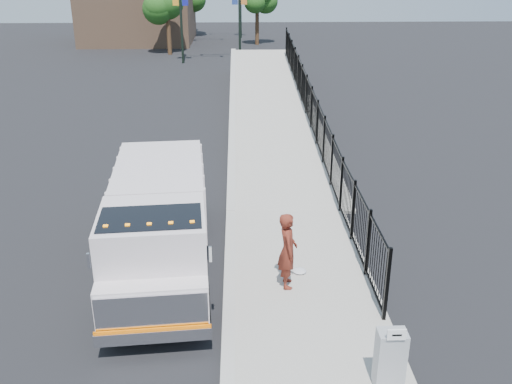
{
  "coord_description": "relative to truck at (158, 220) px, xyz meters",
  "views": [
    {
      "loc": [
        0.27,
        -12.82,
        7.88
      ],
      "look_at": [
        0.75,
        2.0,
        1.65
      ],
      "focal_mm": 40.0,
      "sensor_mm": 36.0,
      "label": 1
    }
  ],
  "objects": [
    {
      "name": "truck",
      "position": [
        0.0,
        0.0,
        0.0
      ],
      "size": [
        3.06,
        7.8,
        2.61
      ],
      "rotation": [
        0.0,
        0.0,
        0.08
      ],
      "color": "black",
      "rests_on": "ground"
    },
    {
      "name": "arrow_sign",
      "position": [
        4.95,
        -4.98,
        0.01
      ],
      "size": [
        0.35,
        0.04,
        0.22
      ],
      "primitive_type": "cube",
      "color": "white",
      "rests_on": "utility_cabinet"
    },
    {
      "name": "iron_fence",
      "position": [
        5.4,
        11.4,
        -0.57
      ],
      "size": [
        0.1,
        28.0,
        1.8
      ],
      "primitive_type": "cube",
      "color": "black",
      "rests_on": "ground"
    },
    {
      "name": "tree_0",
      "position": [
        -3.53,
        35.38,
        2.49
      ],
      "size": [
        2.85,
        2.85,
        5.42
      ],
      "color": "#382314",
      "rests_on": "ground"
    },
    {
      "name": "worker",
      "position": [
        3.3,
        -1.07,
        -0.36
      ],
      "size": [
        0.49,
        0.73,
        1.98
      ],
      "primitive_type": "imported",
      "rotation": [
        0.0,
        0.0,
        1.6
      ],
      "color": "maroon",
      "rests_on": "sidewalk"
    },
    {
      "name": "light_pole_1",
      "position": [
        2.03,
        32.05,
        2.9
      ],
      "size": [
        3.78,
        0.22,
        8.0
      ],
      "color": "black",
      "rests_on": "ground"
    },
    {
      "name": "curb",
      "position": [
        1.85,
        -2.6,
        -1.39
      ],
      "size": [
        0.3,
        12.0,
        0.16
      ],
      "primitive_type": "cube",
      "color": "#ADAAA3",
      "rests_on": "ground"
    },
    {
      "name": "ramp",
      "position": [
        3.97,
        15.4,
        -1.47
      ],
      "size": [
        3.95,
        24.06,
        3.19
      ],
      "primitive_type": "cube",
      "rotation": [
        0.06,
        0.0,
        0.0
      ],
      "color": "#9E998E",
      "rests_on": "ground"
    },
    {
      "name": "utility_cabinet",
      "position": [
        4.95,
        -4.76,
        -0.72
      ],
      "size": [
        0.55,
        0.4,
        1.25
      ],
      "primitive_type": "cube",
      "color": "gray",
      "rests_on": "sidewalk"
    },
    {
      "name": "sidewalk",
      "position": [
        3.77,
        -2.6,
        -1.41
      ],
      "size": [
        3.55,
        12.0,
        0.12
      ],
      "primitive_type": "cube",
      "color": "#9E998E",
      "rests_on": "ground"
    },
    {
      "name": "debris",
      "position": [
        3.68,
        -0.47,
        -1.3
      ],
      "size": [
        0.36,
        0.36,
        0.09
      ],
      "primitive_type": "ellipsoid",
      "color": "silver",
      "rests_on": "sidewalk"
    },
    {
      "name": "light_pole_0",
      "position": [
        -1.77,
        31.3,
        2.9
      ],
      "size": [
        3.77,
        0.22,
        8.0
      ],
      "color": "black",
      "rests_on": "ground"
    },
    {
      "name": "ground",
      "position": [
        1.85,
        -0.6,
        -1.47
      ],
      "size": [
        120.0,
        120.0,
        0.0
      ],
      "primitive_type": "plane",
      "color": "black",
      "rests_on": "ground"
    },
    {
      "name": "tree_1",
      "position": [
        3.98,
        40.77,
        2.42
      ],
      "size": [
        2.05,
        2.05,
        5.03
      ],
      "color": "#382314",
      "rests_on": "ground"
    }
  ]
}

